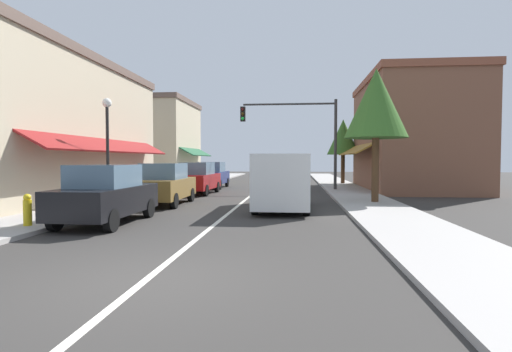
{
  "coord_description": "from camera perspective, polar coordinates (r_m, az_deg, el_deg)",
  "views": [
    {
      "loc": [
        2.37,
        -6.0,
        1.92
      ],
      "look_at": [
        0.36,
        14.31,
        1.08
      ],
      "focal_mm": 27.87,
      "sensor_mm": 36.0,
      "label": 1
    }
  ],
  "objects": [
    {
      "name": "storefront_right_block",
      "position": [
        27.06,
        21.45,
        5.58
      ],
      "size": [
        7.11,
        10.2,
        7.03
      ],
      "color": "brown",
      "rests_on": "ground"
    },
    {
      "name": "storefront_far_left",
      "position": [
        35.94,
        -13.17,
        4.91
      ],
      "size": [
        6.11,
        8.2,
        7.11
      ],
      "color": "#BCAD8E",
      "rests_on": "ground"
    },
    {
      "name": "traffic_signal_mast_arm",
      "position": [
        24.56,
        6.49,
        6.89
      ],
      "size": [
        5.89,
        0.5,
        5.58
      ],
      "color": "#333333",
      "rests_on": "ground"
    },
    {
      "name": "street_lamp_left_near",
      "position": [
        16.7,
        -20.55,
        5.76
      ],
      "size": [
        0.36,
        0.36,
        4.33
      ],
      "color": "black",
      "rests_on": "ground"
    },
    {
      "name": "lane_center_stripe",
      "position": [
        24.19,
        0.01,
        -2.19
      ],
      "size": [
        0.14,
        52.0,
        0.01
      ],
      "primitive_type": "cube",
      "color": "silver",
      "rests_on": "ground"
    },
    {
      "name": "sidewalk_right",
      "position": [
        24.27,
        13.05,
        -2.1
      ],
      "size": [
        2.6,
        56.0,
        0.12
      ],
      "primitive_type": "cube",
      "color": "#A39E99",
      "rests_on": "ground"
    },
    {
      "name": "van_in_lane",
      "position": [
        15.33,
        3.72,
        -0.54
      ],
      "size": [
        2.03,
        5.19,
        2.12
      ],
      "rotation": [
        0.0,
        0.0,
        0.01
      ],
      "color": "silver",
      "rests_on": "ground"
    },
    {
      "name": "tree_right_near",
      "position": [
        17.86,
        16.85,
        9.85
      ],
      "size": [
        2.68,
        2.68,
        5.79
      ],
      "color": "#4C331E",
      "rests_on": "ground"
    },
    {
      "name": "parked_car_second_left",
      "position": [
        17.33,
        -12.97,
        -1.15
      ],
      "size": [
        1.85,
        4.13,
        1.77
      ],
      "rotation": [
        0.0,
        0.0,
        0.02
      ],
      "color": "brown",
      "rests_on": "ground"
    },
    {
      "name": "storefront_left_block",
      "position": [
        21.53,
        -27.55,
        6.04
      ],
      "size": [
        6.45,
        14.2,
        6.81
      ],
      "color": "#BCAD8E",
      "rests_on": "ground"
    },
    {
      "name": "fire_hydrant",
      "position": [
        12.54,
        -29.96,
        -4.23
      ],
      "size": [
        0.22,
        0.22,
        0.87
      ],
      "color": "gold",
      "rests_on": "ground"
    },
    {
      "name": "parked_car_far_left",
      "position": [
        27.11,
        -6.35,
        0.14
      ],
      "size": [
        1.81,
        4.11,
        1.77
      ],
      "rotation": [
        0.0,
        0.0,
        -0.01
      ],
      "color": "navy",
      "rests_on": "ground"
    },
    {
      "name": "tree_right_far",
      "position": [
        31.05,
        12.39,
        5.43
      ],
      "size": [
        2.42,
        2.42,
        4.99
      ],
      "color": "#4C331E",
      "rests_on": "ground"
    },
    {
      "name": "parked_car_third_left",
      "position": [
        22.4,
        -8.37,
        -0.33
      ],
      "size": [
        1.87,
        4.14,
        1.77
      ],
      "rotation": [
        0.0,
        0.0,
        -0.03
      ],
      "color": "maroon",
      "rests_on": "ground"
    },
    {
      "name": "parked_car_nearest_left",
      "position": [
        12.71,
        -20.71,
        -2.5
      ],
      "size": [
        1.78,
        4.1,
        1.77
      ],
      "rotation": [
        0.0,
        0.0,
        -0.0
      ],
      "color": "black",
      "rests_on": "ground"
    },
    {
      "name": "sidewalk_left",
      "position": [
        25.32,
        -12.48,
        -1.91
      ],
      "size": [
        2.6,
        56.0,
        0.12
      ],
      "primitive_type": "cube",
      "color": "#A39E99",
      "rests_on": "ground"
    },
    {
      "name": "ground_plane",
      "position": [
        24.19,
        0.01,
        -2.2
      ],
      "size": [
        80.0,
        80.0,
        0.0
      ],
      "primitive_type": "plane",
      "color": "#33302D"
    }
  ]
}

